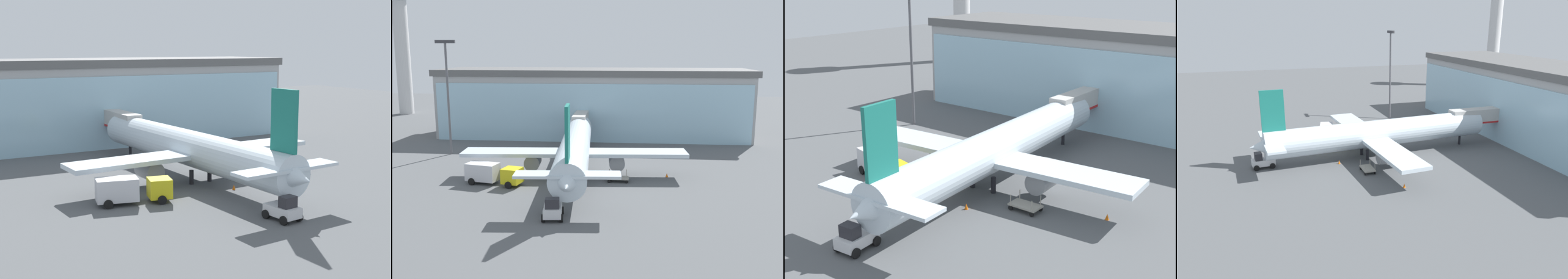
% 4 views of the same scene
% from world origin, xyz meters
% --- Properties ---
extents(ground, '(240.00, 240.00, 0.00)m').
position_xyz_m(ground, '(0.00, 0.00, 0.00)').
color(ground, '#545659').
extents(terminal_building, '(60.82, 16.61, 13.24)m').
position_xyz_m(terminal_building, '(0.00, 36.78, 6.63)').
color(terminal_building, '#A6A6A6').
rests_on(terminal_building, ground).
extents(jet_bridge, '(2.51, 13.08, 6.02)m').
position_xyz_m(jet_bridge, '(-1.30, 26.67, 4.64)').
color(jet_bridge, beige).
rests_on(jet_bridge, ground).
extents(control_tower, '(7.20, 7.20, 35.00)m').
position_xyz_m(control_tower, '(-53.00, 63.18, 21.09)').
color(control_tower, silver).
rests_on(control_tower, ground).
extents(apron_light_mast, '(3.20, 0.40, 18.45)m').
position_xyz_m(apron_light_mast, '(-21.90, 16.74, 10.97)').
color(apron_light_mast, '#59595E').
rests_on(apron_light_mast, ground).
extents(airplane, '(30.40, 39.03, 11.42)m').
position_xyz_m(airplane, '(-0.04, 6.65, 3.59)').
color(airplane, silver).
rests_on(airplane, ground).
extents(catering_truck, '(7.60, 3.75, 2.65)m').
position_xyz_m(catering_truck, '(-9.93, 0.47, 1.47)').
color(catering_truck, yellow).
rests_on(catering_truck, ground).
extents(baggage_cart, '(2.81, 1.62, 1.50)m').
position_xyz_m(baggage_cart, '(6.02, 3.15, 0.50)').
color(baggage_cart, '#9E998C').
rests_on(baggage_cart, ground).
extents(pushback_tug, '(2.48, 3.38, 2.30)m').
position_xyz_m(pushback_tug, '(-0.16, -10.79, 0.97)').
color(pushback_tug, silver).
rests_on(pushback_tug, ground).
extents(safety_cone_nose, '(0.36, 0.36, 0.55)m').
position_xyz_m(safety_cone_nose, '(1.73, 0.06, 0.28)').
color(safety_cone_nose, orange).
rests_on(safety_cone_nose, ground).
extents(safety_cone_wingtip, '(0.36, 0.36, 0.55)m').
position_xyz_m(safety_cone_wingtip, '(12.54, 6.03, 0.28)').
color(safety_cone_wingtip, orange).
rests_on(safety_cone_wingtip, ground).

